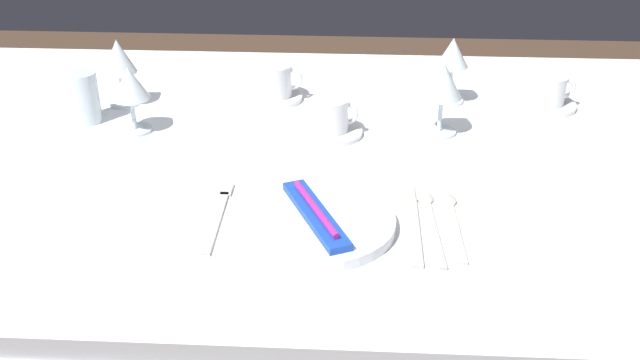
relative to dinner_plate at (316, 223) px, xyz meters
The scene contains 18 objects.
dining_table 0.29m from the dinner_plate, 81.76° to the left, with size 1.80×1.11×0.74m.
dinner_plate is the anchor object (origin of this frame).
toothbrush_package 0.02m from the dinner_plate, ahead, with size 0.12×0.21×0.02m.
fork_outer 0.16m from the dinner_plate, 168.80° to the left, with size 0.02×0.22×0.00m.
dinner_knife 0.15m from the dinner_plate, ahead, with size 0.02×0.24×0.00m.
spoon_soup 0.18m from the dinner_plate, 10.99° to the left, with size 0.03×0.22×0.01m.
spoon_dessert 0.22m from the dinner_plate, 10.22° to the left, with size 0.03×0.20×0.01m.
saucer_left 0.68m from the dinner_plate, 48.45° to the left, with size 0.14×0.14×0.01m, color white.
coffee_cup_left 0.68m from the dinner_plate, 48.35° to the left, with size 0.10×0.08×0.06m.
saucer_right 0.53m from the dinner_plate, 103.23° to the left, with size 0.12×0.12×0.01m, color white.
coffee_cup_right 0.53m from the dinner_plate, 103.04° to the left, with size 0.10×0.08×0.07m.
saucer_far 0.34m from the dinner_plate, 89.08° to the left, with size 0.13×0.13×0.01m, color white.
coffee_cup_far 0.35m from the dinner_plate, 88.78° to the left, with size 0.10×0.07×0.06m.
wine_glass_centre 0.59m from the dinner_plate, 64.16° to the left, with size 0.07×0.07×0.14m.
wine_glass_left 0.51m from the dinner_plate, 138.01° to the left, with size 0.07×0.07×0.13m.
wine_glass_right 0.65m from the dinner_plate, 132.82° to the left, with size 0.07×0.07×0.14m.
wine_glass_far 0.43m from the dinner_plate, 58.83° to the left, with size 0.07×0.07×0.15m.
drink_tumbler 0.62m from the dinner_plate, 142.01° to the left, with size 0.06×0.06×0.10m.
Camera 1 is at (0.02, -1.28, 1.37)m, focal length 42.95 mm.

